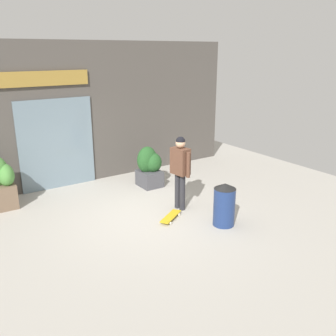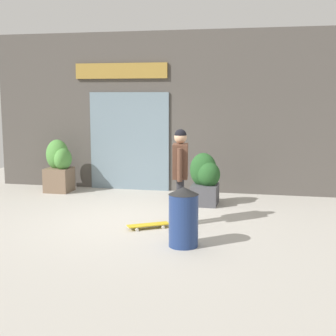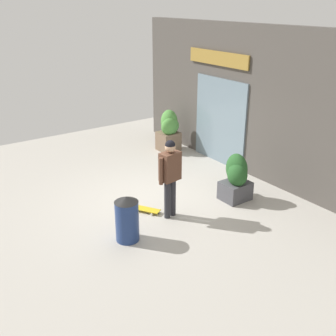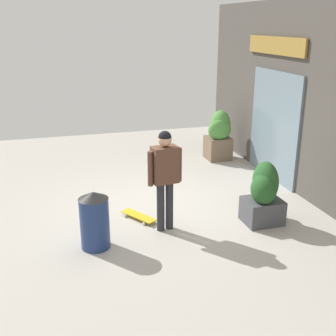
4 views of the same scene
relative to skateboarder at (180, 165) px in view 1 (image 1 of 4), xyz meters
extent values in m
plane|color=#B2ADA3|center=(-0.81, 0.13, -1.06)|extent=(12.00, 12.00, 0.00)
cube|color=#4C4742|center=(-0.81, 3.14, 0.84)|extent=(8.88, 0.25, 3.79)
cube|color=slate|center=(-1.83, 3.00, 0.13)|extent=(1.97, 0.06, 2.37)
cube|color=olive|center=(-2.02, 2.98, 1.82)|extent=(2.28, 0.05, 0.37)
cylinder|color=#28282D|center=(0.01, -0.08, -0.63)|extent=(0.13, 0.13, 0.85)
cylinder|color=#28282D|center=(-0.01, 0.08, -0.63)|extent=(0.13, 0.13, 0.85)
cube|color=brown|center=(0.00, 0.00, 0.10)|extent=(0.32, 0.45, 0.61)
cylinder|color=brown|center=(0.04, -0.25, 0.07)|extent=(0.09, 0.09, 0.58)
cylinder|color=brown|center=(-0.04, 0.25, 0.07)|extent=(0.09, 0.09, 0.58)
sphere|color=tan|center=(0.00, 0.00, 0.52)|extent=(0.22, 0.22, 0.22)
sphere|color=black|center=(0.00, 0.00, 0.56)|extent=(0.21, 0.21, 0.21)
cube|color=gold|center=(-0.50, -0.35, -0.99)|extent=(0.73, 0.56, 0.02)
cylinder|color=silver|center=(-0.64, -0.57, -1.03)|extent=(0.06, 0.05, 0.05)
cylinder|color=silver|center=(-0.76, -0.39, -1.03)|extent=(0.06, 0.05, 0.05)
cylinder|color=silver|center=(-0.24, -0.32, -1.03)|extent=(0.06, 0.05, 0.05)
cylinder|color=silver|center=(-0.36, -0.14, -1.03)|extent=(0.06, 0.05, 0.05)
cube|color=#47474C|center=(0.21, 1.70, -0.84)|extent=(0.54, 0.64, 0.43)
ellipsoid|color=#235123|center=(0.16, 1.75, -0.32)|extent=(0.57, 0.41, 0.72)
ellipsoid|color=#235123|center=(0.29, 1.65, -0.40)|extent=(0.48, 0.43, 0.53)
cube|color=brown|center=(-3.41, 2.35, -0.77)|extent=(0.58, 0.59, 0.57)
ellipsoid|color=#4C8C3D|center=(-3.28, 2.33, -0.26)|extent=(0.37, 0.60, 0.52)
cylinder|color=navy|center=(0.28, -1.20, -0.65)|extent=(0.45, 0.45, 0.82)
cone|color=black|center=(0.28, -1.20, -0.18)|extent=(0.46, 0.46, 0.11)
camera|label=1|loc=(-4.71, -6.51, 2.49)|focal=39.88mm
camera|label=2|loc=(1.57, -8.32, 1.27)|focal=51.93mm
camera|label=3|loc=(6.23, -4.43, 3.26)|focal=43.30mm
camera|label=4|loc=(6.21, -1.72, 2.28)|focal=45.03mm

